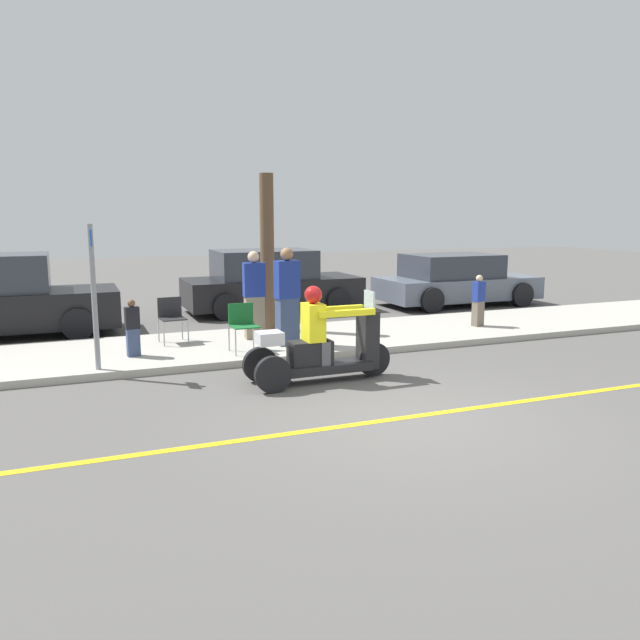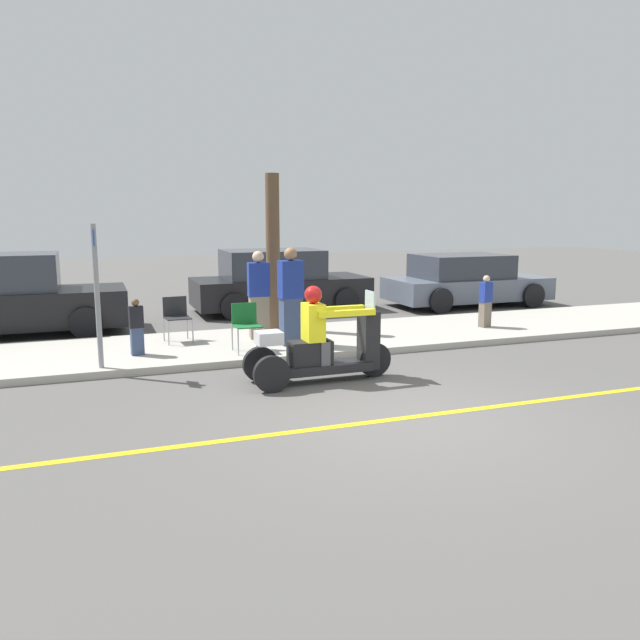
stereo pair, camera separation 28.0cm
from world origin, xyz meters
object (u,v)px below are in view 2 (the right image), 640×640
Objects in this scene: spectator_near_curb at (137,328)px; spectator_with_child at (291,298)px; spectator_end_of_line at (485,302)px; parked_car_lot_right at (278,283)px; tree_trunk at (273,253)px; street_sign at (97,291)px; spectator_far_back at (259,297)px; parked_car_lot_far at (465,281)px; motorcycle_trike at (321,347)px; folding_chair_set_back at (176,314)px; folding_chair_curbside at (246,322)px.

spectator_with_child is at bearing -1.97° from spectator_near_curb.
spectator_end_of_line reaches higher than spectator_near_curb.
tree_trunk is at bearing -108.06° from parked_car_lot_right.
spectator_near_curb is 0.43× the size of street_sign.
spectator_far_back reaches higher than parked_car_lot_far.
motorcycle_trike is 0.72× the size of tree_trunk.
spectator_with_child reaches higher than spectator_end_of_line.
tree_trunk is (-4.21, 1.30, 1.04)m from spectator_end_of_line.
folding_chair_set_back is 0.26× the size of tree_trunk.
folding_chair_curbside is at bearing -119.41° from tree_trunk.
parked_car_lot_far is 6.44m from tree_trunk.
spectator_near_curb reaches higher than folding_chair_set_back.
folding_chair_curbside is at bearing -50.61° from folding_chair_set_back.
folding_chair_set_back is at bearing 173.13° from spectator_end_of_line.
folding_chair_curbside is 5.13m from parked_car_lot_right.
tree_trunk is at bearing 84.76° from motorcycle_trike.
tree_trunk reaches higher than folding_chair_curbside.
spectator_with_child is at bearing 84.26° from motorcycle_trike.
spectator_far_back is at bearing -9.83° from folding_chair_set_back.
street_sign reaches higher than spectator_far_back.
spectator_with_child is 0.41× the size of parked_car_lot_far.
spectator_far_back reaches higher than motorcycle_trike.
spectator_far_back is at bearing 117.12° from spectator_with_child.
spectator_near_curb is 0.22× the size of parked_car_lot_far.
folding_chair_set_back is 0.19× the size of parked_car_lot_far.
folding_chair_curbside is at bearing 109.16° from motorcycle_trike.
tree_trunk is at bearing 85.43° from spectator_with_child.
street_sign is (-3.06, 1.51, 0.80)m from motorcycle_trike.
spectator_end_of_line is at bearing -17.13° from tree_trunk.
folding_chair_set_back is at bearing 118.07° from motorcycle_trike.
parked_car_lot_right is 1.99× the size of street_sign.
spectator_end_of_line is 1.32× the size of folding_chair_curbside.
spectator_far_back is 2.02× the size of folding_chair_set_back.
spectator_end_of_line is 5.35m from parked_car_lot_right.
folding_chair_curbside is 0.19× the size of parked_car_lot_far.
street_sign is at bearing -154.98° from parked_car_lot_far.
motorcycle_trike is at bearing -26.23° from street_sign.
folding_chair_set_back is 4.60m from parked_car_lot_right.
parked_car_lot_far is (6.32, 5.88, 0.14)m from motorcycle_trike.
street_sign reaches higher than parked_car_lot_far.
street_sign reaches higher than motorcycle_trike.
folding_chair_set_back is at bearing 151.57° from spectator_with_child.
spectator_far_back is at bearing 63.49° from folding_chair_curbside.
motorcycle_trike is 1.28× the size of spectator_with_child.
spectator_far_back is at bearing 25.80° from street_sign.
parked_car_lot_far is at bearing -8.79° from parked_car_lot_right.
tree_trunk reaches higher than motorcycle_trike.
spectator_with_child reaches higher than spectator_far_back.
motorcycle_trike is 2.35× the size of spectator_near_curb.
spectator_far_back is at bearing -155.33° from parked_car_lot_far.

